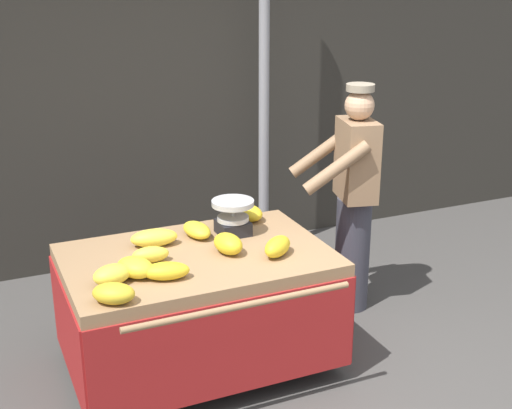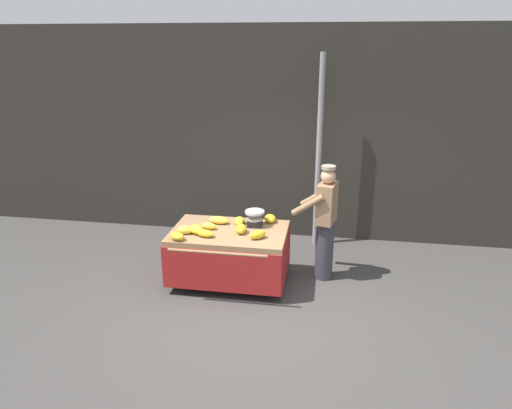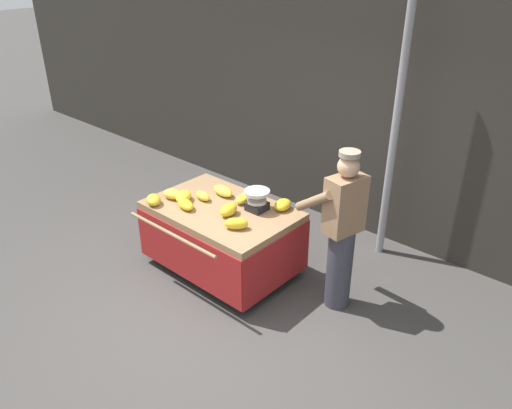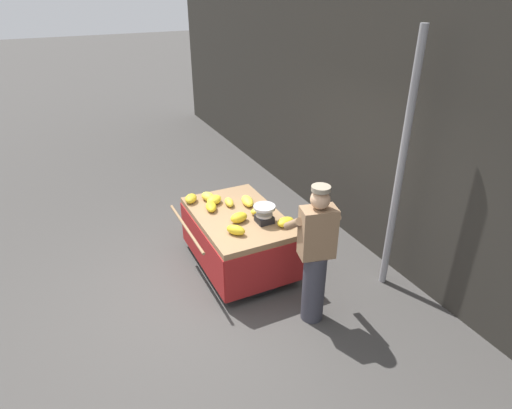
{
  "view_description": "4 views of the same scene",
  "coord_description": "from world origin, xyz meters",
  "px_view_note": "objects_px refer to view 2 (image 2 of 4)",
  "views": [
    {
      "loc": [
        -1.78,
        -3.07,
        2.51
      ],
      "look_at": [
        -0.06,
        0.82,
        1.03
      ],
      "focal_mm": 48.75,
      "sensor_mm": 36.0,
      "label": 1
    },
    {
      "loc": [
        0.85,
        -5.24,
        3.31
      ],
      "look_at": [
        -0.14,
        0.78,
        1.19
      ],
      "focal_mm": 32.62,
      "sensor_mm": 36.0,
      "label": 2
    },
    {
      "loc": [
        3.0,
        -2.66,
        3.34
      ],
      "look_at": [
        -0.03,
        0.73,
        1.0
      ],
      "focal_mm": 34.93,
      "sensor_mm": 36.0,
      "label": 3
    },
    {
      "loc": [
        4.13,
        -1.29,
        3.59
      ],
      "look_at": [
        -0.23,
        0.83,
        1.06
      ],
      "focal_mm": 30.65,
      "sensor_mm": 36.0,
      "label": 4
    }
  ],
  "objects_px": {
    "banana_bunch_6": "(239,221)",
    "banana_bunch_8": "(177,236)",
    "banana_cart": "(229,245)",
    "banana_bunch_2": "(241,229)",
    "street_pole": "(319,154)",
    "banana_bunch_4": "(219,220)",
    "banana_bunch_1": "(205,233)",
    "banana_bunch_3": "(185,230)",
    "weighing_scale": "(255,218)",
    "banana_bunch_0": "(258,235)",
    "banana_bunch_9": "(270,218)",
    "banana_bunch_7": "(196,229)",
    "vendor_person": "(325,223)",
    "banana_bunch_5": "(209,226)"
  },
  "relations": [
    {
      "from": "banana_bunch_0",
      "to": "vendor_person",
      "type": "height_order",
      "value": "vendor_person"
    },
    {
      "from": "banana_bunch_7",
      "to": "weighing_scale",
      "type": "bearing_deg",
      "value": 27.18
    },
    {
      "from": "banana_bunch_4",
      "to": "banana_bunch_6",
      "type": "distance_m",
      "value": 0.3
    },
    {
      "from": "weighing_scale",
      "to": "banana_bunch_1",
      "type": "bearing_deg",
      "value": -141.03
    },
    {
      "from": "banana_bunch_2",
      "to": "banana_bunch_3",
      "type": "bearing_deg",
      "value": -169.27
    },
    {
      "from": "street_pole",
      "to": "banana_bunch_2",
      "type": "distance_m",
      "value": 2.04
    },
    {
      "from": "banana_bunch_0",
      "to": "banana_bunch_7",
      "type": "distance_m",
      "value": 0.88
    },
    {
      "from": "banana_bunch_0",
      "to": "banana_bunch_7",
      "type": "height_order",
      "value": "banana_bunch_0"
    },
    {
      "from": "banana_bunch_0",
      "to": "banana_bunch_9",
      "type": "height_order",
      "value": "banana_bunch_0"
    },
    {
      "from": "banana_bunch_6",
      "to": "banana_bunch_8",
      "type": "bearing_deg",
      "value": -135.04
    },
    {
      "from": "banana_bunch_6",
      "to": "banana_bunch_9",
      "type": "distance_m",
      "value": 0.46
    },
    {
      "from": "banana_bunch_1",
      "to": "banana_bunch_3",
      "type": "bearing_deg",
      "value": 168.05
    },
    {
      "from": "banana_bunch_1",
      "to": "banana_bunch_4",
      "type": "bearing_deg",
      "value": 81.67
    },
    {
      "from": "banana_bunch_0",
      "to": "banana_bunch_8",
      "type": "xyz_separation_m",
      "value": [
        -1.06,
        -0.22,
        -0.0
      ]
    },
    {
      "from": "banana_bunch_3",
      "to": "weighing_scale",
      "type": "bearing_deg",
      "value": 25.48
    },
    {
      "from": "banana_bunch_0",
      "to": "banana_bunch_7",
      "type": "xyz_separation_m",
      "value": [
        -0.87,
        0.05,
        -0.0
      ]
    },
    {
      "from": "banana_bunch_1",
      "to": "banana_bunch_8",
      "type": "distance_m",
      "value": 0.38
    },
    {
      "from": "banana_cart",
      "to": "banana_bunch_1",
      "type": "height_order",
      "value": "banana_bunch_1"
    },
    {
      "from": "banana_bunch_6",
      "to": "banana_bunch_4",
      "type": "bearing_deg",
      "value": -173.26
    },
    {
      "from": "banana_bunch_9",
      "to": "banana_bunch_8",
      "type": "bearing_deg",
      "value": -143.01
    },
    {
      "from": "banana_bunch_4",
      "to": "banana_bunch_6",
      "type": "height_order",
      "value": "banana_bunch_4"
    },
    {
      "from": "banana_bunch_2",
      "to": "banana_bunch_6",
      "type": "bearing_deg",
      "value": 104.65
    },
    {
      "from": "banana_bunch_9",
      "to": "banana_bunch_1",
      "type": "bearing_deg",
      "value": -139.35
    },
    {
      "from": "weighing_scale",
      "to": "vendor_person",
      "type": "height_order",
      "value": "vendor_person"
    },
    {
      "from": "banana_bunch_3",
      "to": "banana_bunch_8",
      "type": "height_order",
      "value": "banana_bunch_3"
    },
    {
      "from": "banana_cart",
      "to": "banana_bunch_1",
      "type": "xyz_separation_m",
      "value": [
        -0.28,
        -0.27,
        0.27
      ]
    },
    {
      "from": "banana_cart",
      "to": "banana_bunch_5",
      "type": "relative_size",
      "value": 7.47
    },
    {
      "from": "street_pole",
      "to": "banana_bunch_1",
      "type": "height_order",
      "value": "street_pole"
    },
    {
      "from": "banana_bunch_2",
      "to": "street_pole",
      "type": "bearing_deg",
      "value": 58.95
    },
    {
      "from": "banana_bunch_5",
      "to": "banana_bunch_6",
      "type": "bearing_deg",
      "value": 34.91
    },
    {
      "from": "banana_bunch_3",
      "to": "banana_bunch_7",
      "type": "xyz_separation_m",
      "value": [
        0.14,
        0.04,
        0.0
      ]
    },
    {
      "from": "street_pole",
      "to": "banana_bunch_7",
      "type": "bearing_deg",
      "value": -132.56
    },
    {
      "from": "street_pole",
      "to": "banana_bunch_1",
      "type": "bearing_deg",
      "value": -128.13
    },
    {
      "from": "banana_bunch_6",
      "to": "banana_bunch_0",
      "type": "bearing_deg",
      "value": -54.55
    },
    {
      "from": "banana_bunch_1",
      "to": "banana_bunch_5",
      "type": "bearing_deg",
      "value": 93.32
    },
    {
      "from": "banana_bunch_3",
      "to": "banana_bunch_9",
      "type": "height_order",
      "value": "banana_bunch_3"
    },
    {
      "from": "weighing_scale",
      "to": "banana_bunch_9",
      "type": "relative_size",
      "value": 1.16
    },
    {
      "from": "street_pole",
      "to": "banana_bunch_8",
      "type": "relative_size",
      "value": 13.74
    },
    {
      "from": "weighing_scale",
      "to": "banana_bunch_0",
      "type": "bearing_deg",
      "value": -75.66
    },
    {
      "from": "banana_cart",
      "to": "banana_bunch_8",
      "type": "bearing_deg",
      "value": -144.51
    },
    {
      "from": "banana_bunch_2",
      "to": "banana_bunch_4",
      "type": "relative_size",
      "value": 0.78
    },
    {
      "from": "weighing_scale",
      "to": "banana_bunch_4",
      "type": "distance_m",
      "value": 0.54
    },
    {
      "from": "banana_bunch_7",
      "to": "vendor_person",
      "type": "height_order",
      "value": "vendor_person"
    },
    {
      "from": "banana_bunch_1",
      "to": "vendor_person",
      "type": "distance_m",
      "value": 1.72
    },
    {
      "from": "banana_bunch_1",
      "to": "banana_bunch_9",
      "type": "distance_m",
      "value": 1.06
    },
    {
      "from": "banana_bunch_1",
      "to": "banana_bunch_3",
      "type": "height_order",
      "value": "banana_bunch_3"
    },
    {
      "from": "banana_bunch_3",
      "to": "banana_bunch_4",
      "type": "relative_size",
      "value": 0.74
    },
    {
      "from": "banana_bunch_3",
      "to": "banana_bunch_6",
      "type": "bearing_deg",
      "value": 35.62
    },
    {
      "from": "vendor_person",
      "to": "banana_bunch_7",
      "type": "bearing_deg",
      "value": -163.63
    },
    {
      "from": "banana_bunch_8",
      "to": "banana_bunch_9",
      "type": "bearing_deg",
      "value": 36.99
    }
  ]
}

